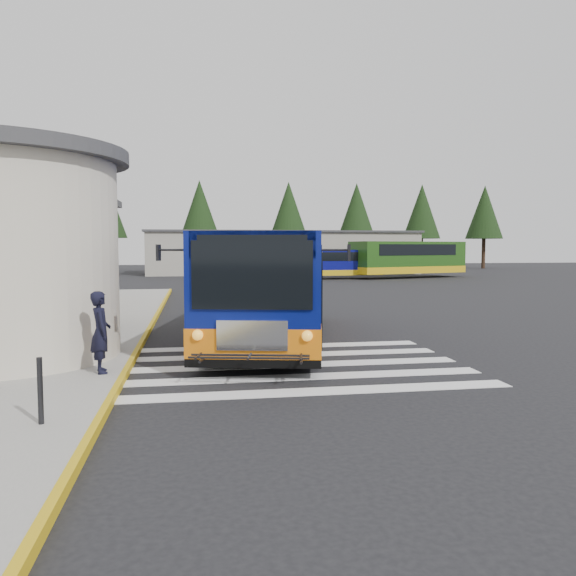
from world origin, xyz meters
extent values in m
plane|color=black|center=(0.00, 0.00, 0.00)|extent=(140.00, 140.00, 0.00)
cube|color=gold|center=(-4.05, 4.00, 0.08)|extent=(0.12, 34.00, 0.16)
cylinder|color=beige|center=(-7.00, 0.50, 2.40)|extent=(5.20, 5.20, 4.50)
cube|color=black|center=(-6.48, 5.00, 1.25)|extent=(0.08, 1.20, 2.20)
cube|color=#38383A|center=(-6.00, 5.00, 2.55)|extent=(1.20, 1.80, 0.12)
cube|color=silver|center=(-0.50, -3.20, 0.01)|extent=(8.00, 0.55, 0.01)
cube|color=silver|center=(-0.50, -2.00, 0.01)|extent=(8.00, 0.55, 0.01)
cube|color=silver|center=(-0.50, -0.80, 0.01)|extent=(8.00, 0.55, 0.01)
cube|color=silver|center=(-0.50, 0.40, 0.01)|extent=(8.00, 0.55, 0.01)
cube|color=silver|center=(-0.50, 1.60, 0.01)|extent=(8.00, 0.55, 0.01)
cube|color=gray|center=(6.00, 42.00, 2.00)|extent=(26.00, 8.00, 4.00)
cube|color=#38383A|center=(6.00, 42.00, 4.10)|extent=(26.40, 8.40, 0.20)
cylinder|color=black|center=(-22.00, 50.00, 1.80)|extent=(0.44, 0.44, 3.60)
cone|color=black|center=(-22.00, 50.00, 6.80)|extent=(4.40, 4.40, 6.40)
cylinder|color=black|center=(-12.00, 50.00, 1.80)|extent=(0.44, 0.44, 3.60)
cone|color=black|center=(-12.00, 50.00, 6.80)|extent=(4.40, 4.40, 6.40)
cylinder|color=black|center=(-2.00, 50.00, 1.80)|extent=(0.44, 0.44, 3.60)
cone|color=black|center=(-2.00, 50.00, 6.80)|extent=(4.40, 4.40, 6.40)
cylinder|color=black|center=(8.00, 50.00, 1.80)|extent=(0.44, 0.44, 3.60)
cone|color=black|center=(8.00, 50.00, 6.80)|extent=(4.40, 4.40, 6.40)
cylinder|color=black|center=(16.00, 50.00, 1.80)|extent=(0.44, 0.44, 3.60)
cone|color=black|center=(16.00, 50.00, 6.80)|extent=(4.40, 4.40, 6.40)
cylinder|color=black|center=(24.00, 50.00, 1.80)|extent=(0.44, 0.44, 3.60)
cone|color=black|center=(24.00, 50.00, 6.80)|extent=(4.40, 4.40, 6.40)
cylinder|color=black|center=(32.00, 50.00, 1.80)|extent=(0.44, 0.44, 3.60)
cone|color=black|center=(32.00, 50.00, 6.80)|extent=(4.40, 4.40, 6.40)
cube|color=#081160|center=(-0.40, 2.71, 1.75)|extent=(4.81, 10.34, 2.61)
cube|color=#CA650D|center=(-0.40, 2.71, 0.75)|extent=(4.85, 10.38, 0.62)
cube|color=black|center=(-0.40, 2.71, 0.39)|extent=(4.83, 10.36, 0.24)
cube|color=black|center=(-1.46, -2.19, 2.16)|extent=(2.40, 0.58, 1.39)
cube|color=silver|center=(-1.46, -2.20, 0.94)|extent=(1.42, 0.37, 0.61)
cube|color=black|center=(-1.59, 3.87, 2.27)|extent=(1.58, 7.16, 1.00)
cube|color=black|center=(1.16, 3.28, 2.27)|extent=(1.58, 7.16, 1.00)
cylinder|color=black|center=(-2.30, -0.29, 0.53)|extent=(0.55, 1.11, 1.06)
cylinder|color=black|center=(0.09, -0.80, 0.53)|extent=(0.55, 1.11, 1.06)
cylinder|color=black|center=(-0.99, 5.78, 0.53)|extent=(0.55, 1.11, 1.06)
cylinder|color=black|center=(1.39, 5.27, 0.53)|extent=(0.55, 1.11, 1.06)
cube|color=black|center=(-3.32, -1.60, 2.61)|extent=(0.10, 0.21, 0.33)
cube|color=black|center=(0.48, -2.42, 2.61)|extent=(0.10, 0.21, 0.33)
imported|color=black|center=(-4.50, -1.54, 0.99)|extent=(0.55, 0.70, 1.68)
cylinder|color=black|center=(-4.83, -4.86, 0.64)|extent=(0.08, 0.08, 0.98)
cube|color=#080A61|center=(8.68, 31.97, 1.38)|extent=(8.14, 2.70, 2.05)
cube|color=gold|center=(8.68, 31.97, 0.55)|extent=(8.17, 2.73, 0.45)
cube|color=black|center=(8.68, 31.97, 1.87)|extent=(6.37, 2.64, 0.71)
cube|color=#1D4312|center=(15.50, 32.55, 1.78)|extent=(10.72, 5.73, 2.64)
cube|color=gold|center=(15.50, 32.55, 0.71)|extent=(10.77, 5.78, 0.57)
cube|color=black|center=(15.50, 32.55, 2.41)|extent=(8.54, 5.13, 0.92)
camera|label=1|loc=(-2.58, -13.36, 2.75)|focal=35.00mm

